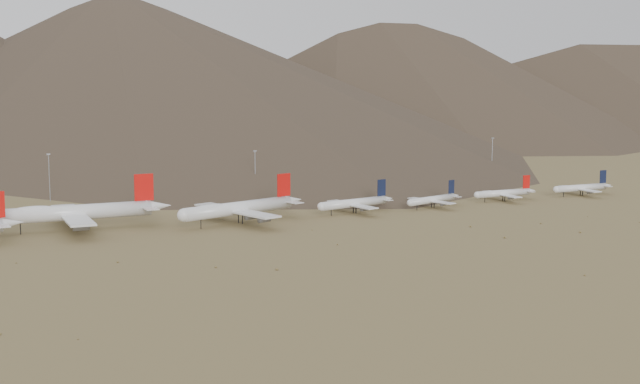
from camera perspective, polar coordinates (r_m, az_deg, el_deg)
name	(u,v)px	position (r m, az deg, el deg)	size (l,w,h in m)	color
ground	(270,231)	(389.45, -3.22, -2.53)	(3000.00, 3000.00, 0.00)	olive
mountain_ridge	(15,9)	(1266.35, -18.92, 11.03)	(4400.00, 1000.00, 300.00)	#4F3E2F
widebody_centre	(76,212)	(403.86, -15.34, -1.25)	(79.48, 60.84, 23.60)	silver
widebody_east	(239,208)	(408.61, -5.22, -1.03)	(68.62, 54.42, 21.02)	silver
narrowbody_a	(355,203)	(438.07, 2.28, -0.70)	(46.36, 33.92, 15.45)	silver
narrowbody_b	(433,199)	(458.52, 7.27, -0.47)	(38.43, 28.52, 13.07)	silver
narrowbody_c	(505,193)	(488.22, 11.73, -0.06)	(40.02, 28.53, 13.21)	silver
narrowbody_d	(582,188)	(520.16, 16.43, 0.27)	(41.19, 29.38, 13.59)	silver
control_tower	(240,184)	(510.08, -5.12, 0.52)	(8.00, 8.00, 12.00)	gray
mast_west	(49,175)	(497.33, -16.94, 1.05)	(2.00, 0.60, 25.70)	gray
mast_centre	(255,171)	(495.88, -4.17, 1.35)	(2.00, 0.60, 25.70)	gray
mast_east	(341,159)	(564.40, 1.35, 2.16)	(2.00, 0.60, 25.70)	gray
mast_far_east	(492,155)	(599.53, 10.96, 2.35)	(2.00, 0.60, 25.70)	gray
desert_scrub	(247,271)	(313.06, -4.67, -5.04)	(432.14, 170.26, 0.90)	brown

